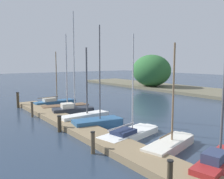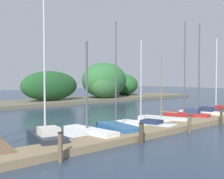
{
  "view_description": "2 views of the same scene",
  "coord_description": "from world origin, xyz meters",
  "px_view_note": "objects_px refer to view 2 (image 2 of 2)",
  "views": [
    {
      "loc": [
        11.34,
        5.16,
        4.4
      ],
      "look_at": [
        -2.07,
        14.95,
        2.42
      ],
      "focal_mm": 37.96,
      "sensor_mm": 36.0,
      "label": 1
    },
    {
      "loc": [
        -13.26,
        1.23,
        3.35
      ],
      "look_at": [
        -0.88,
        14.74,
        2.62
      ],
      "focal_mm": 45.79,
      "sensor_mm": 36.0,
      "label": 2
    }
  ],
  "objects_px": {
    "mooring_piling_1": "(60,147)",
    "sailboat_4": "(117,128)",
    "sailboat_2": "(46,136)",
    "mooring_piling_2": "(141,133)",
    "sailboat_7": "(186,114)",
    "sailboat_9": "(217,110)",
    "mooring_piling_3": "(190,124)",
    "sailboat_5": "(143,124)",
    "sailboat_8": "(200,112)",
    "mooring_piling_4": "(221,116)",
    "sailboat_3": "(88,132)",
    "sailboat_6": "(162,119)"
  },
  "relations": [
    {
      "from": "sailboat_7",
      "to": "sailboat_9",
      "type": "distance_m",
      "value": 4.84
    },
    {
      "from": "sailboat_2",
      "to": "sailboat_9",
      "type": "xyz_separation_m",
      "value": [
        17.49,
        -0.05,
        -0.04
      ]
    },
    {
      "from": "sailboat_5",
      "to": "mooring_piling_3",
      "type": "bearing_deg",
      "value": -176.53
    },
    {
      "from": "sailboat_2",
      "to": "sailboat_7",
      "type": "bearing_deg",
      "value": -76.13
    },
    {
      "from": "sailboat_7",
      "to": "mooring_piling_1",
      "type": "bearing_deg",
      "value": 90.95
    },
    {
      "from": "sailboat_6",
      "to": "sailboat_9",
      "type": "relative_size",
      "value": 0.76
    },
    {
      "from": "sailboat_5",
      "to": "sailboat_7",
      "type": "bearing_deg",
      "value": -100.23
    },
    {
      "from": "sailboat_2",
      "to": "mooring_piling_2",
      "type": "bearing_deg",
      "value": -113.35
    },
    {
      "from": "sailboat_7",
      "to": "sailboat_9",
      "type": "xyz_separation_m",
      "value": [
        4.84,
        -0.13,
        -0.04
      ]
    },
    {
      "from": "sailboat_6",
      "to": "sailboat_8",
      "type": "bearing_deg",
      "value": -107.27
    },
    {
      "from": "sailboat_7",
      "to": "sailboat_9",
      "type": "bearing_deg",
      "value": -103.47
    },
    {
      "from": "sailboat_6",
      "to": "mooring_piling_2",
      "type": "bearing_deg",
      "value": 104.73
    },
    {
      "from": "mooring_piling_1",
      "to": "sailboat_4",
      "type": "bearing_deg",
      "value": 25.42
    },
    {
      "from": "mooring_piling_4",
      "to": "sailboat_9",
      "type": "bearing_deg",
      "value": 30.0
    },
    {
      "from": "sailboat_9",
      "to": "mooring_piling_4",
      "type": "height_order",
      "value": "sailboat_9"
    },
    {
      "from": "sailboat_2",
      "to": "sailboat_9",
      "type": "distance_m",
      "value": 17.49
    },
    {
      "from": "sailboat_2",
      "to": "sailboat_7",
      "type": "distance_m",
      "value": 12.65
    },
    {
      "from": "sailboat_4",
      "to": "sailboat_5",
      "type": "xyz_separation_m",
      "value": [
        2.81,
        0.35,
        -0.09
      ]
    },
    {
      "from": "sailboat_4",
      "to": "mooring_piling_1",
      "type": "relative_size",
      "value": 5.53
    },
    {
      "from": "sailboat_3",
      "to": "mooring_piling_2",
      "type": "bearing_deg",
      "value": -154.85
    },
    {
      "from": "sailboat_2",
      "to": "sailboat_9",
      "type": "relative_size",
      "value": 1.2
    },
    {
      "from": "sailboat_3",
      "to": "sailboat_4",
      "type": "distance_m",
      "value": 2.03
    },
    {
      "from": "sailboat_2",
      "to": "mooring_piling_3",
      "type": "relative_size",
      "value": 7.64
    },
    {
      "from": "sailboat_8",
      "to": "mooring_piling_2",
      "type": "relative_size",
      "value": 7.68
    },
    {
      "from": "sailboat_9",
      "to": "mooring_piling_2",
      "type": "bearing_deg",
      "value": 102.97
    },
    {
      "from": "sailboat_2",
      "to": "mooring_piling_2",
      "type": "xyz_separation_m",
      "value": [
        3.89,
        -2.91,
        0.08
      ]
    },
    {
      "from": "sailboat_5",
      "to": "mooring_piling_4",
      "type": "xyz_separation_m",
      "value": [
        5.3,
        -2.82,
        0.34
      ]
    },
    {
      "from": "sailboat_2",
      "to": "sailboat_6",
      "type": "xyz_separation_m",
      "value": [
        9.96,
        0.39,
        -0.17
      ]
    },
    {
      "from": "sailboat_4",
      "to": "mooring_piling_3",
      "type": "xyz_separation_m",
      "value": [
        3.63,
        -2.69,
        0.21
      ]
    },
    {
      "from": "sailboat_2",
      "to": "sailboat_5",
      "type": "distance_m",
      "value": 7.33
    },
    {
      "from": "sailboat_3",
      "to": "sailboat_8",
      "type": "xyz_separation_m",
      "value": [
        12.33,
        0.31,
        0.13
      ]
    },
    {
      "from": "mooring_piling_1",
      "to": "mooring_piling_2",
      "type": "relative_size",
      "value": 1.16
    },
    {
      "from": "sailboat_2",
      "to": "mooring_piling_4",
      "type": "xyz_separation_m",
      "value": [
        12.62,
        -2.86,
        0.15
      ]
    },
    {
      "from": "mooring_piling_2",
      "to": "mooring_piling_4",
      "type": "xyz_separation_m",
      "value": [
        8.74,
        0.06,
        0.07
      ]
    },
    {
      "from": "sailboat_8",
      "to": "mooring_piling_3",
      "type": "relative_size",
      "value": 7.33
    },
    {
      "from": "sailboat_8",
      "to": "mooring_piling_3",
      "type": "bearing_deg",
      "value": 106.06
    },
    {
      "from": "sailboat_6",
      "to": "mooring_piling_3",
      "type": "bearing_deg",
      "value": 138.55
    },
    {
      "from": "mooring_piling_3",
      "to": "mooring_piling_1",
      "type": "bearing_deg",
      "value": 179.77
    },
    {
      "from": "sailboat_2",
      "to": "mooring_piling_4",
      "type": "distance_m",
      "value": 12.95
    },
    {
      "from": "mooring_piling_3",
      "to": "sailboat_7",
      "type": "bearing_deg",
      "value": 35.07
    },
    {
      "from": "sailboat_7",
      "to": "mooring_piling_2",
      "type": "height_order",
      "value": "sailboat_7"
    },
    {
      "from": "mooring_piling_3",
      "to": "sailboat_8",
      "type": "bearing_deg",
      "value": 25.46
    },
    {
      "from": "sailboat_6",
      "to": "mooring_piling_4",
      "type": "relative_size",
      "value": 4.46
    },
    {
      "from": "mooring_piling_3",
      "to": "sailboat_6",
      "type": "bearing_deg",
      "value": 62.41
    },
    {
      "from": "sailboat_4",
      "to": "sailboat_9",
      "type": "height_order",
      "value": "sailboat_9"
    },
    {
      "from": "sailboat_5",
      "to": "sailboat_8",
      "type": "height_order",
      "value": "sailboat_8"
    },
    {
      "from": "sailboat_4",
      "to": "mooring_piling_4",
      "type": "bearing_deg",
      "value": -96.61
    },
    {
      "from": "sailboat_6",
      "to": "mooring_piling_4",
      "type": "height_order",
      "value": "sailboat_6"
    },
    {
      "from": "sailboat_2",
      "to": "sailboat_8",
      "type": "xyz_separation_m",
      "value": [
        14.82,
        0.1,
        0.05
      ]
    },
    {
      "from": "sailboat_9",
      "to": "mooring_piling_2",
      "type": "xyz_separation_m",
      "value": [
        -13.6,
        -2.86,
        0.12
      ]
    }
  ]
}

